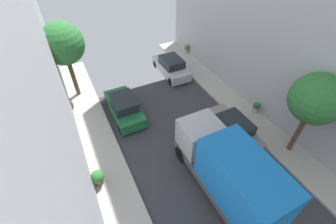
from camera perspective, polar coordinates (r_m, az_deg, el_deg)
parked_car_left_4 at (r=16.18m, az=-10.92°, el=1.19°), size 1.78×4.20×1.57m
parked_car_right_3 at (r=14.91m, az=15.70°, el=-4.16°), size 1.78×4.20×1.57m
parked_car_right_4 at (r=20.28m, az=0.79°, el=11.27°), size 1.78×4.20×1.57m
delivery_truck at (r=11.53m, az=15.03°, el=-14.21°), size 2.26×6.60×3.38m
street_tree_1 at (r=13.54m, az=33.11°, el=2.68°), size 2.67×2.67×5.21m
street_tree_2 at (r=17.34m, az=-24.87°, el=15.17°), size 2.88×2.88×5.63m
potted_plant_0 at (r=17.26m, az=21.18°, el=1.16°), size 0.48×0.48×0.80m
potted_plant_1 at (r=23.68m, az=4.71°, el=15.54°), size 0.50×0.50×0.80m
potted_plant_2 at (r=12.83m, az=-17.16°, el=-15.35°), size 0.70×0.70×0.95m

